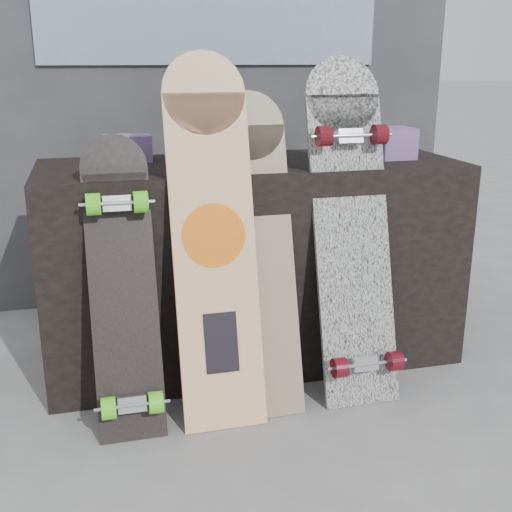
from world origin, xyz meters
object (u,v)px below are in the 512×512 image
object	(u,v)px
longboard_celtic	(258,243)
skateboard_dark	(123,283)
longboard_geisha	(213,230)
longboard_cascadia	(352,224)
vendor_table	(252,262)

from	to	relation	value
longboard_celtic	skateboard_dark	xyz separation A→B (m)	(-0.47, -0.06, -0.08)
longboard_geisha	skateboard_dark	bearing A→B (deg)	-175.60
longboard_celtic	longboard_cascadia	distance (m)	0.34
vendor_table	longboard_geisha	distance (m)	0.48
vendor_table	longboard_geisha	world-z (taller)	longboard_geisha
vendor_table	longboard_celtic	distance (m)	0.37
vendor_table	longboard_cascadia	xyz separation A→B (m)	(0.28, -0.33, 0.22)
longboard_geisha	longboard_celtic	bearing A→B (deg)	12.03
longboard_cascadia	skateboard_dark	world-z (taller)	longboard_cascadia
vendor_table	longboard_cascadia	bearing A→B (deg)	-49.11
longboard_geisha	skateboard_dark	size ratio (longest dim) A/B	1.27
longboard_celtic	longboard_cascadia	world-z (taller)	longboard_cascadia
longboard_celtic	longboard_cascadia	xyz separation A→B (m)	(0.34, -0.01, 0.05)
vendor_table	skateboard_dark	size ratio (longest dim) A/B	1.69
vendor_table	skateboard_dark	distance (m)	0.65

